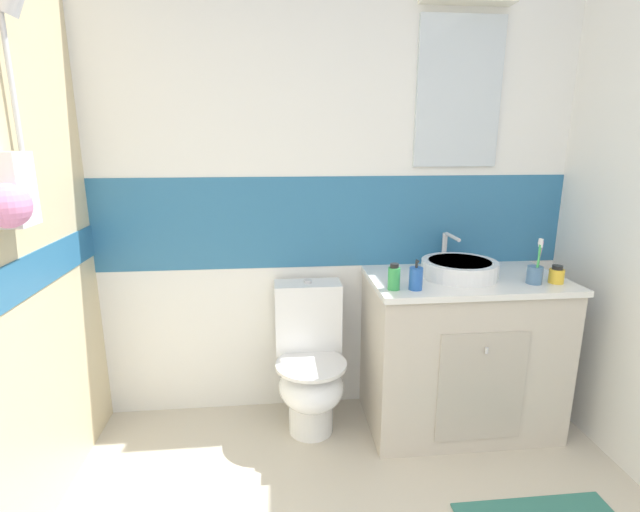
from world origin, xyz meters
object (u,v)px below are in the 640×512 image
at_px(toilet, 310,364).
at_px(soap_dispenser, 416,278).
at_px(hair_gel_jar, 556,275).
at_px(sink_basin, 459,268).
at_px(toothbrush_cup, 535,272).
at_px(lotion_bottle_short, 394,278).

distance_m(toilet, soap_dispenser, 0.76).
height_order(soap_dispenser, hair_gel_jar, soap_dispenser).
distance_m(sink_basin, toilet, 0.94).
height_order(sink_basin, hair_gel_jar, sink_basin).
height_order(toothbrush_cup, hair_gel_jar, toothbrush_cup).
xyz_separation_m(soap_dispenser, hair_gel_jar, (0.73, 0.03, -0.01)).
xyz_separation_m(toilet, soap_dispenser, (0.49, -0.22, 0.53)).
relative_size(sink_basin, toothbrush_cup, 1.88).
distance_m(sink_basin, toothbrush_cup, 0.36).
xyz_separation_m(toilet, hair_gel_jar, (1.21, -0.19, 0.52)).
relative_size(toothbrush_cup, hair_gel_jar, 2.58).
distance_m(toothbrush_cup, soap_dispenser, 0.61).
height_order(toilet, soap_dispenser, soap_dispenser).
relative_size(sink_basin, hair_gel_jar, 4.84).
bearing_deg(toothbrush_cup, soap_dispenser, -177.06).
bearing_deg(toothbrush_cup, lotion_bottle_short, -178.28).
xyz_separation_m(toothbrush_cup, soap_dispenser, (-0.61, -0.03, -0.00)).
xyz_separation_m(lotion_bottle_short, hair_gel_jar, (0.83, 0.02, -0.02)).
distance_m(sink_basin, hair_gel_jar, 0.46).
bearing_deg(soap_dispenser, hair_gel_jar, 2.41).
bearing_deg(lotion_bottle_short, hair_gel_jar, 1.42).
relative_size(sink_basin, toilet, 0.54).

